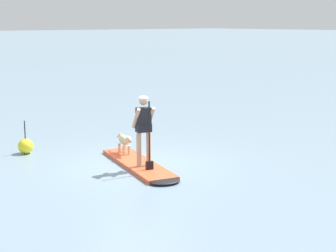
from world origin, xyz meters
name	(u,v)px	position (x,y,z in m)	size (l,w,h in m)	color
ground_plane	(138,166)	(0.00, 0.00, 0.00)	(400.00, 400.00, 0.00)	gray
paddleboard	(141,166)	(0.22, -0.06, 0.05)	(3.61, 1.65, 0.10)	#E55933
person_paddler	(144,126)	(0.41, -0.11, 1.11)	(0.66, 0.56, 1.74)	tan
dog	(125,141)	(-0.89, 0.24, 0.46)	(1.00, 0.37, 0.54)	#CCB78C
marker_buoy	(26,146)	(-3.00, -1.61, 0.21)	(0.42, 0.42, 0.92)	yellow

